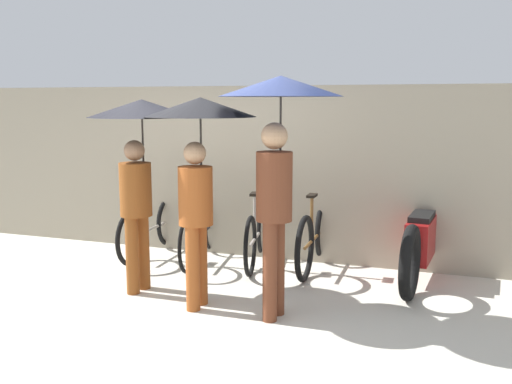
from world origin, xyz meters
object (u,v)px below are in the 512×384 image
at_px(parked_bicycle_3, 315,237).
at_px(pedestrian_center, 199,141).
at_px(parked_bicycle_2, 257,234).
at_px(motorcycle, 421,242).
at_px(pedestrian_leading, 140,137).
at_px(pedestrian_trailing, 279,125).
at_px(parked_bicycle_0, 152,227).
at_px(parked_bicycle_1, 201,232).

xyz_separation_m(parked_bicycle_3, pedestrian_center, (-0.77, -1.50, 1.20)).
distance_m(parked_bicycle_2, motorcycle, 1.89).
xyz_separation_m(parked_bicycle_2, pedestrian_leading, (-0.82, -1.24, 1.22)).
relative_size(parked_bicycle_3, pedestrian_trailing, 0.80).
bearing_deg(parked_bicycle_0, motorcycle, -90.75).
distance_m(parked_bicycle_2, parked_bicycle_3, 0.70).
xyz_separation_m(parked_bicycle_0, pedestrian_trailing, (2.11, -1.45, 1.37)).
bearing_deg(pedestrian_leading, parked_bicycle_1, 91.55).
xyz_separation_m(parked_bicycle_0, pedestrian_center, (1.33, -1.43, 1.22)).
distance_m(parked_bicycle_3, pedestrian_leading, 2.31).
height_order(pedestrian_trailing, motorcycle, pedestrian_trailing).
bearing_deg(parked_bicycle_2, pedestrian_leading, 136.37).
height_order(parked_bicycle_2, pedestrian_center, pedestrian_center).
relative_size(parked_bicycle_1, pedestrian_center, 0.86).
bearing_deg(parked_bicycle_2, pedestrian_trailing, -164.79).
height_order(parked_bicycle_2, parked_bicycle_3, parked_bicycle_3).
bearing_deg(pedestrian_center, pedestrian_trailing, -2.14).
xyz_separation_m(pedestrian_center, pedestrian_trailing, (0.78, -0.02, 0.16)).
relative_size(pedestrian_center, pedestrian_trailing, 0.91).
relative_size(parked_bicycle_2, pedestrian_leading, 0.84).
bearing_deg(pedestrian_leading, motorcycle, 31.84).
bearing_deg(motorcycle, parked_bicycle_0, 95.74).
distance_m(parked_bicycle_1, parked_bicycle_3, 1.40).
bearing_deg(parked_bicycle_0, pedestrian_leading, -155.59).
xyz_separation_m(parked_bicycle_2, motorcycle, (1.89, -0.01, 0.06)).
relative_size(parked_bicycle_1, motorcycle, 0.79).
bearing_deg(pedestrian_trailing, pedestrian_leading, 176.11).
bearing_deg(pedestrian_center, motorcycle, 36.17).
xyz_separation_m(pedestrian_leading, pedestrian_center, (0.75, -0.23, -0.00)).
distance_m(pedestrian_center, pedestrian_trailing, 0.79).
bearing_deg(parked_bicycle_3, parked_bicycle_0, 91.05).
bearing_deg(parked_bicycle_3, motorcycle, -92.48).
bearing_deg(parked_bicycle_0, parked_bicycle_1, -93.55).
height_order(parked_bicycle_3, pedestrian_trailing, pedestrian_trailing).
bearing_deg(pedestrian_center, parked_bicycle_0, 132.32).
xyz_separation_m(parked_bicycle_0, pedestrian_leading, (0.58, -1.20, 1.22)).
height_order(pedestrian_leading, pedestrian_center, pedestrian_center).
bearing_deg(pedestrian_trailing, parked_bicycle_0, 150.81).
bearing_deg(pedestrian_trailing, parked_bicycle_3, 95.71).
xyz_separation_m(parked_bicycle_1, pedestrian_center, (0.63, -1.40, 1.22)).
bearing_deg(pedestrian_trailing, pedestrian_center, -176.15).
bearing_deg(parked_bicycle_3, parked_bicycle_2, 91.43).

